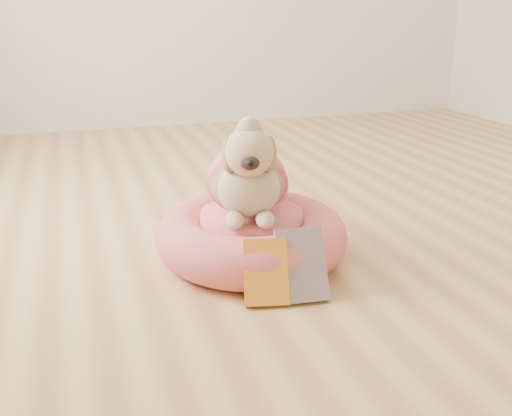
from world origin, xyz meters
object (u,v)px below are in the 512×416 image
object	(u,v)px
book_yellow	(266,272)
book_white	(302,265)
pet_bed	(251,236)
dog	(248,161)

from	to	relation	value
book_yellow	book_white	xyz separation A→B (m)	(0.11, -0.00, 0.01)
pet_bed	book_yellow	size ratio (longest dim) A/B	3.36
dog	book_yellow	distance (m)	0.40
pet_bed	dog	distance (m)	0.25
dog	pet_bed	bearing A→B (deg)	-41.26
pet_bed	book_white	bearing A→B (deg)	-79.58
book_yellow	dog	bearing A→B (deg)	94.88
pet_bed	book_yellow	distance (m)	0.30
book_white	pet_bed	bearing A→B (deg)	106.54
pet_bed	book_white	world-z (taller)	book_white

